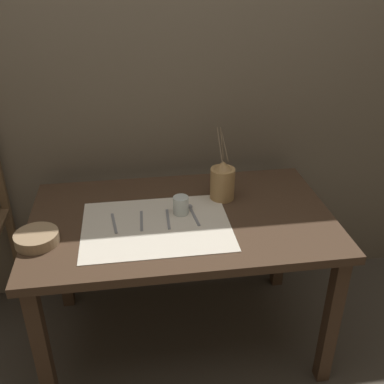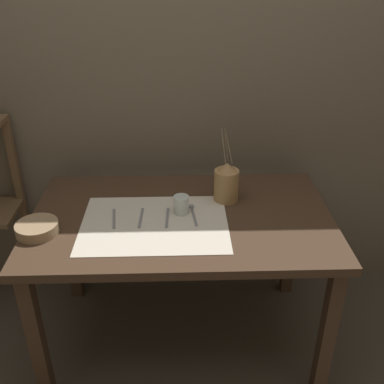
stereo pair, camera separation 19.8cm
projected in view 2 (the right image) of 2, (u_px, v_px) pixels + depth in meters
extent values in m
plane|color=#473F35|center=(183.00, 335.00, 2.40)|extent=(12.00, 12.00, 0.00)
cube|color=#6B5E4C|center=(179.00, 86.00, 2.28)|extent=(7.00, 0.06, 2.40)
cube|color=#422D1E|center=(182.00, 219.00, 2.05)|extent=(1.37, 0.82, 0.04)
cube|color=#422D1E|center=(37.00, 340.00, 1.90)|extent=(0.06, 0.06, 0.71)
cube|color=#422D1E|center=(328.00, 333.00, 1.94)|extent=(0.06, 0.06, 0.71)
cube|color=#422D1E|center=(71.00, 244.00, 2.52)|extent=(0.06, 0.06, 0.71)
cube|color=#422D1E|center=(291.00, 240.00, 2.56)|extent=(0.06, 0.06, 0.71)
cube|color=brown|center=(23.00, 208.00, 2.51)|extent=(0.04, 0.04, 1.08)
cube|color=beige|center=(155.00, 224.00, 1.98)|extent=(0.64, 0.48, 0.00)
cylinder|color=#A87F4C|center=(226.00, 185.00, 2.13)|extent=(0.12, 0.12, 0.16)
cone|color=#A87F4C|center=(227.00, 167.00, 2.09)|extent=(0.09, 0.09, 0.04)
cylinder|color=#847056|center=(226.00, 145.00, 2.05)|extent=(0.03, 0.03, 0.17)
cylinder|color=#847056|center=(224.00, 147.00, 2.03)|extent=(0.03, 0.04, 0.16)
cylinder|color=#847056|center=(229.00, 149.00, 2.04)|extent=(0.04, 0.03, 0.14)
cylinder|color=#9E7F5B|center=(37.00, 228.00, 1.90)|extent=(0.18, 0.18, 0.05)
cylinder|color=silver|center=(181.00, 205.00, 2.04)|extent=(0.07, 0.07, 0.08)
cube|color=gray|center=(114.00, 219.00, 2.01)|extent=(0.03, 0.16, 0.00)
cube|color=gray|center=(141.00, 218.00, 2.01)|extent=(0.02, 0.16, 0.00)
cube|color=gray|center=(167.00, 218.00, 2.01)|extent=(0.02, 0.16, 0.00)
cube|color=gray|center=(194.00, 216.00, 2.02)|extent=(0.03, 0.16, 0.00)
sphere|color=gray|center=(191.00, 207.00, 2.09)|extent=(0.02, 0.02, 0.02)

